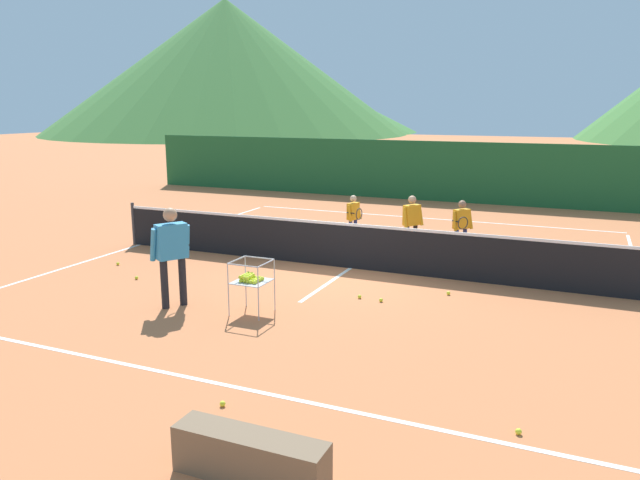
{
  "coord_description": "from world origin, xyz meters",
  "views": [
    {
      "loc": [
        4.43,
        -11.82,
        3.4
      ],
      "look_at": [
        -0.12,
        -1.37,
        0.88
      ],
      "focal_mm": 34.29,
      "sensor_mm": 36.0,
      "label": 1
    }
  ],
  "objects_px": {
    "student_0": "(353,214)",
    "tennis_ball_4": "(448,293)",
    "tennis_ball_2": "(118,264)",
    "tennis_ball_7": "(519,432)",
    "instructor": "(172,248)",
    "tennis_net": "(351,245)",
    "tennis_ball_3": "(223,404)",
    "student_1": "(412,219)",
    "tennis_ball_6": "(137,278)",
    "student_2": "(461,223)",
    "tennis_ball_0": "(360,297)",
    "courtside_bench": "(250,457)",
    "tennis_ball_1": "(381,300)",
    "ball_cart": "(251,279)"
  },
  "relations": [
    {
      "from": "student_0",
      "to": "tennis_ball_4",
      "type": "relative_size",
      "value": 17.76
    },
    {
      "from": "tennis_ball_2",
      "to": "tennis_ball_4",
      "type": "bearing_deg",
      "value": 5.97
    },
    {
      "from": "tennis_ball_7",
      "to": "instructor",
      "type": "bearing_deg",
      "value": 161.03
    },
    {
      "from": "tennis_net",
      "to": "student_0",
      "type": "height_order",
      "value": "student_0"
    },
    {
      "from": "tennis_ball_2",
      "to": "tennis_ball_3",
      "type": "height_order",
      "value": "same"
    },
    {
      "from": "student_1",
      "to": "tennis_ball_6",
      "type": "height_order",
      "value": "student_1"
    },
    {
      "from": "tennis_ball_6",
      "to": "tennis_ball_3",
      "type": "bearing_deg",
      "value": -40.74
    },
    {
      "from": "tennis_ball_6",
      "to": "tennis_ball_2",
      "type": "bearing_deg",
      "value": 146.91
    },
    {
      "from": "student_2",
      "to": "tennis_net",
      "type": "bearing_deg",
      "value": -133.16
    },
    {
      "from": "tennis_ball_0",
      "to": "tennis_ball_2",
      "type": "relative_size",
      "value": 1.0
    },
    {
      "from": "instructor",
      "to": "student_1",
      "type": "distance_m",
      "value": 6.04
    },
    {
      "from": "tennis_net",
      "to": "student_0",
      "type": "relative_size",
      "value": 9.63
    },
    {
      "from": "tennis_ball_4",
      "to": "tennis_ball_6",
      "type": "xyz_separation_m",
      "value": [
        -5.93,
        -1.46,
        0.0
      ]
    },
    {
      "from": "courtside_bench",
      "to": "tennis_ball_0",
      "type": "bearing_deg",
      "value": 99.5
    },
    {
      "from": "student_1",
      "to": "tennis_ball_3",
      "type": "height_order",
      "value": "student_1"
    },
    {
      "from": "courtside_bench",
      "to": "student_2",
      "type": "bearing_deg",
      "value": 89.33
    },
    {
      "from": "tennis_ball_3",
      "to": "tennis_ball_4",
      "type": "relative_size",
      "value": 1.0
    },
    {
      "from": "student_0",
      "to": "tennis_ball_6",
      "type": "relative_size",
      "value": 17.76
    },
    {
      "from": "student_0",
      "to": "tennis_ball_6",
      "type": "xyz_separation_m",
      "value": [
        -2.8,
        -4.86,
        -0.69
      ]
    },
    {
      "from": "tennis_net",
      "to": "tennis_ball_4",
      "type": "height_order",
      "value": "tennis_net"
    },
    {
      "from": "tennis_ball_1",
      "to": "tennis_ball_7",
      "type": "xyz_separation_m",
      "value": [
        2.71,
        -3.68,
        0.0
      ]
    },
    {
      "from": "instructor",
      "to": "tennis_ball_4",
      "type": "height_order",
      "value": "instructor"
    },
    {
      "from": "student_2",
      "to": "tennis_ball_0",
      "type": "bearing_deg",
      "value": -104.71
    },
    {
      "from": "student_2",
      "to": "tennis_ball_6",
      "type": "bearing_deg",
      "value": -140.52
    },
    {
      "from": "tennis_net",
      "to": "student_2",
      "type": "xyz_separation_m",
      "value": [
        1.93,
        2.06,
        0.28
      ]
    },
    {
      "from": "instructor",
      "to": "tennis_ball_3",
      "type": "height_order",
      "value": "instructor"
    },
    {
      "from": "tennis_net",
      "to": "ball_cart",
      "type": "height_order",
      "value": "tennis_net"
    },
    {
      "from": "tennis_ball_2",
      "to": "student_2",
      "type": "bearing_deg",
      "value": 29.98
    },
    {
      "from": "instructor",
      "to": "ball_cart",
      "type": "distance_m",
      "value": 1.48
    },
    {
      "from": "student_2",
      "to": "tennis_ball_4",
      "type": "distance_m",
      "value": 3.22
    },
    {
      "from": "tennis_net",
      "to": "student_0",
      "type": "distance_m",
      "value": 2.5
    },
    {
      "from": "tennis_net",
      "to": "tennis_ball_4",
      "type": "bearing_deg",
      "value": -24.39
    },
    {
      "from": "tennis_ball_4",
      "to": "tennis_ball_6",
      "type": "relative_size",
      "value": 1.0
    },
    {
      "from": "tennis_ball_0",
      "to": "tennis_ball_3",
      "type": "distance_m",
      "value": 4.44
    },
    {
      "from": "tennis_ball_6",
      "to": "student_2",
      "type": "bearing_deg",
      "value": 39.48
    },
    {
      "from": "tennis_ball_4",
      "to": "tennis_ball_7",
      "type": "xyz_separation_m",
      "value": [
        1.7,
        -4.56,
        0.0
      ]
    },
    {
      "from": "instructor",
      "to": "courtside_bench",
      "type": "relative_size",
      "value": 1.15
    },
    {
      "from": "tennis_ball_0",
      "to": "tennis_ball_2",
      "type": "height_order",
      "value": "same"
    },
    {
      "from": "student_0",
      "to": "tennis_ball_2",
      "type": "xyz_separation_m",
      "value": [
        -3.91,
        -4.14,
        -0.69
      ]
    },
    {
      "from": "tennis_ball_6",
      "to": "tennis_ball_7",
      "type": "height_order",
      "value": "same"
    },
    {
      "from": "tennis_ball_4",
      "to": "student_1",
      "type": "bearing_deg",
      "value": 117.55
    },
    {
      "from": "tennis_ball_2",
      "to": "courtside_bench",
      "type": "relative_size",
      "value": 0.05
    },
    {
      "from": "tennis_ball_0",
      "to": "tennis_ball_2",
      "type": "bearing_deg",
      "value": 178.91
    },
    {
      "from": "tennis_net",
      "to": "tennis_ball_3",
      "type": "relative_size",
      "value": 170.92
    },
    {
      "from": "tennis_ball_7",
      "to": "courtside_bench",
      "type": "height_order",
      "value": "courtside_bench"
    },
    {
      "from": "student_2",
      "to": "courtside_bench",
      "type": "xyz_separation_m",
      "value": [
        -0.11,
        -9.48,
        -0.55
      ]
    },
    {
      "from": "ball_cart",
      "to": "student_0",
      "type": "bearing_deg",
      "value": 93.12
    },
    {
      "from": "tennis_net",
      "to": "tennis_ball_6",
      "type": "relative_size",
      "value": 170.92
    },
    {
      "from": "student_0",
      "to": "tennis_ball_2",
      "type": "bearing_deg",
      "value": -133.4
    },
    {
      "from": "tennis_net",
      "to": "student_2",
      "type": "relative_size",
      "value": 9.02
    }
  ]
}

